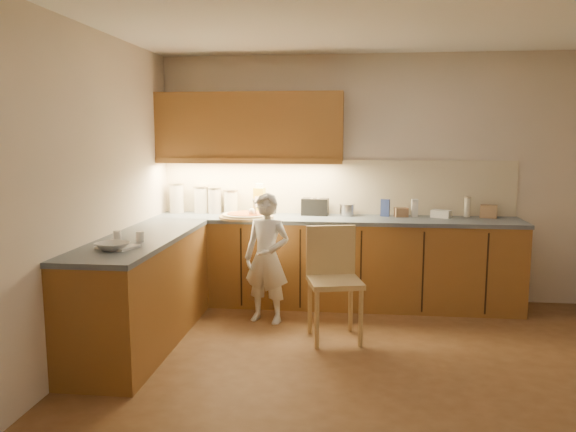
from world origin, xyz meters
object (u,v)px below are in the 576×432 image
(child, at_px, (267,258))
(oil_jug, at_px, (259,200))
(pizza_on_board, at_px, (247,216))
(wooden_chair, at_px, (333,274))
(toaster, at_px, (315,207))

(child, distance_m, oil_jug, 0.90)
(pizza_on_board, distance_m, wooden_chair, 1.29)
(pizza_on_board, bearing_deg, wooden_chair, -41.85)
(oil_jug, bearing_deg, toaster, 2.03)
(wooden_chair, bearing_deg, child, 137.99)
(oil_jug, height_order, toaster, oil_jug)
(pizza_on_board, xyz_separation_m, child, (0.28, -0.48, -0.33))
(oil_jug, bearing_deg, child, -75.45)
(child, height_order, oil_jug, oil_jug)
(oil_jug, bearing_deg, wooden_chair, -52.91)
(toaster, bearing_deg, child, -112.76)
(pizza_on_board, distance_m, toaster, 0.75)
(wooden_chair, bearing_deg, toaster, 88.52)
(wooden_chair, bearing_deg, pizza_on_board, 124.75)
(pizza_on_board, distance_m, child, 0.65)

